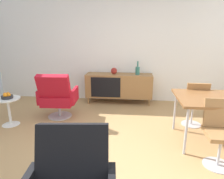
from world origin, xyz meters
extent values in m
plane|color=tan|center=(0.00, 0.00, 0.00)|extent=(8.32, 8.32, 0.00)
cube|color=white|center=(0.00, 2.60, 1.40)|extent=(6.80, 0.12, 2.80)
cube|color=olive|center=(0.08, 2.30, 0.44)|extent=(1.60, 0.44, 0.56)
cube|color=black|center=(-0.22, 2.08, 0.44)|extent=(0.70, 0.01, 0.48)
cylinder|color=olive|center=(-0.66, 2.13, 0.08)|extent=(0.03, 0.03, 0.16)
cylinder|color=olive|center=(0.82, 2.13, 0.08)|extent=(0.03, 0.03, 0.16)
cylinder|color=olive|center=(-0.66, 2.47, 0.08)|extent=(0.03, 0.03, 0.16)
cylinder|color=olive|center=(0.82, 2.47, 0.08)|extent=(0.03, 0.03, 0.16)
ellipsoid|color=maroon|center=(-0.04, 2.30, 0.80)|extent=(0.15, 0.15, 0.15)
cylinder|color=#337266|center=(0.52, 2.30, 0.81)|extent=(0.10, 0.10, 0.18)
cylinder|color=#337266|center=(0.52, 2.30, 0.97)|extent=(0.03, 0.03, 0.13)
cylinder|color=#B7B7BC|center=(1.16, 0.16, 0.35)|extent=(0.04, 0.04, 0.70)
cylinder|color=#B7B7BC|center=(1.16, 0.94, 0.35)|extent=(0.04, 0.04, 0.70)
cube|color=#9E7042|center=(1.53, -0.07, 0.45)|extent=(0.41, 0.41, 0.05)
cube|color=#9E7042|center=(1.54, 0.11, 0.67)|extent=(0.38, 0.10, 0.38)
cylinder|color=#B7B7BC|center=(1.53, -0.07, 0.21)|extent=(0.04, 0.04, 0.42)
cylinder|color=#B7B7BC|center=(1.53, -0.07, 0.01)|extent=(0.36, 0.36, 0.01)
cube|color=#9E7042|center=(1.53, 1.17, 0.45)|extent=(0.41, 0.41, 0.05)
cube|color=#9E7042|center=(1.53, 0.99, 0.67)|extent=(0.38, 0.10, 0.38)
cylinder|color=#B7B7BC|center=(1.53, 1.17, 0.21)|extent=(0.04, 0.04, 0.42)
cylinder|color=#B7B7BC|center=(1.53, 1.17, 0.01)|extent=(0.36, 0.36, 0.01)
cube|color=red|center=(-1.08, 1.30, 0.38)|extent=(0.63, 0.59, 0.20)
cube|color=red|center=(-1.07, 1.06, 0.69)|extent=(0.61, 0.30, 0.51)
cube|color=red|center=(-0.75, 1.32, 0.46)|extent=(0.09, 0.51, 0.28)
cube|color=red|center=(-1.41, 1.28, 0.46)|extent=(0.09, 0.51, 0.28)
cylinder|color=#B7B7BC|center=(-1.08, 1.30, 0.14)|extent=(0.06, 0.06, 0.28)
cylinder|color=#B7B7BC|center=(-1.08, 1.30, 0.01)|extent=(0.48, 0.48, 0.02)
cube|color=black|center=(-0.08, -1.02, 0.69)|extent=(0.62, 0.33, 0.51)
cylinder|color=white|center=(-1.87, 0.83, 0.51)|extent=(0.44, 0.44, 0.02)
cylinder|color=white|center=(-1.87, 0.83, 0.25)|extent=(0.05, 0.05, 0.50)
cone|color=white|center=(-1.87, 0.83, 0.01)|extent=(0.32, 0.32, 0.02)
cylinder|color=#262628|center=(-1.87, 0.83, 0.55)|extent=(0.20, 0.20, 0.05)
sphere|color=orange|center=(-1.83, 0.82, 0.59)|extent=(0.07, 0.07, 0.07)
sphere|color=orange|center=(-1.87, 0.87, 0.59)|extent=(0.07, 0.07, 0.07)
sphere|color=orange|center=(-1.91, 0.83, 0.59)|extent=(0.07, 0.07, 0.07)
sphere|color=orange|center=(-1.88, 0.79, 0.59)|extent=(0.07, 0.07, 0.07)
camera|label=1|loc=(0.40, -2.45, 1.66)|focal=32.16mm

